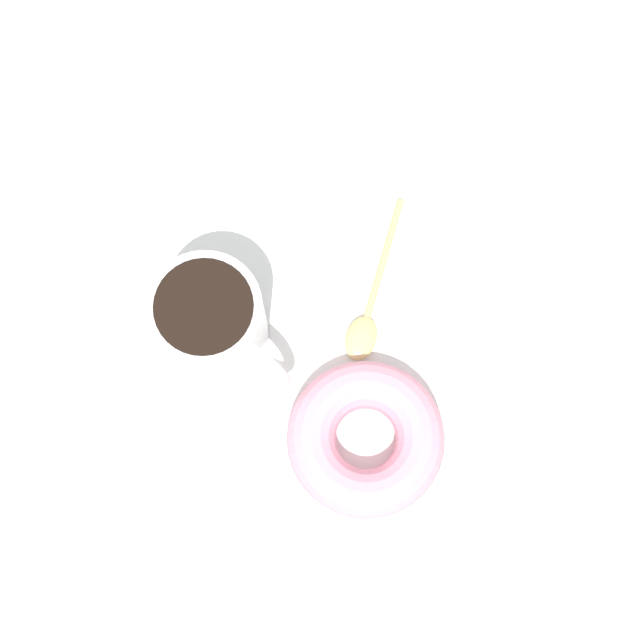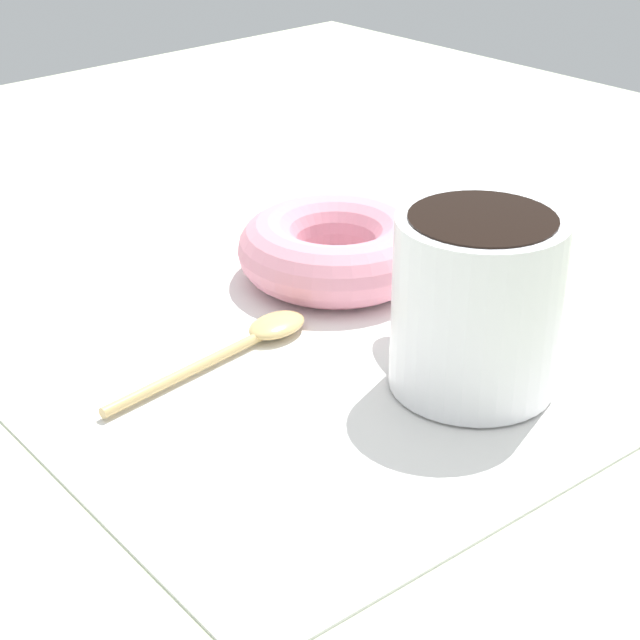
{
  "view_description": "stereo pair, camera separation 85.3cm",
  "coord_description": "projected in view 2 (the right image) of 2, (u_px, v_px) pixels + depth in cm",
  "views": [
    {
      "loc": [
        19.78,
        5.41,
        81.49
      ],
      "look_at": [
        2.58,
        -1.4,
        2.3
      ],
      "focal_mm": 60.0,
      "sensor_mm": 36.0,
      "label": 1
    },
    {
      "loc": [
        -30.43,
        -37.95,
        27.93
      ],
      "look_at": [
        2.58,
        -1.4,
        2.3
      ],
      "focal_mm": 60.0,
      "sensor_mm": 36.0,
      "label": 2
    }
  ],
  "objects": [
    {
      "name": "ground_plane",
      "position": [
        266.0,
        381.0,
        0.56
      ],
      "size": [
        120.0,
        120.0,
        2.0
      ],
      "primitive_type": "cube",
      "color": "beige"
    },
    {
      "name": "napkin",
      "position": [
        320.0,
        356.0,
        0.57
      ],
      "size": [
        33.35,
        33.35,
        0.3
      ],
      "primitive_type": "cube",
      "rotation": [
        0.0,
        0.0,
        -0.06
      ],
      "color": "white",
      "rests_on": "ground_plane"
    },
    {
      "name": "coffee_cup",
      "position": [
        474.0,
        299.0,
        0.52
      ],
      "size": [
        8.26,
        11.5,
        8.98
      ],
      "color": "white",
      "rests_on": "napkin"
    },
    {
      "name": "donut",
      "position": [
        336.0,
        249.0,
        0.64
      ],
      "size": [
        11.82,
        11.82,
        3.67
      ],
      "primitive_type": "torus",
      "color": "pink",
      "rests_on": "napkin"
    },
    {
      "name": "spoon",
      "position": [
        251.0,
        338.0,
        0.57
      ],
      "size": [
        13.7,
        2.75,
        0.9
      ],
      "color": "#D8B772",
      "rests_on": "napkin"
    }
  ]
}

